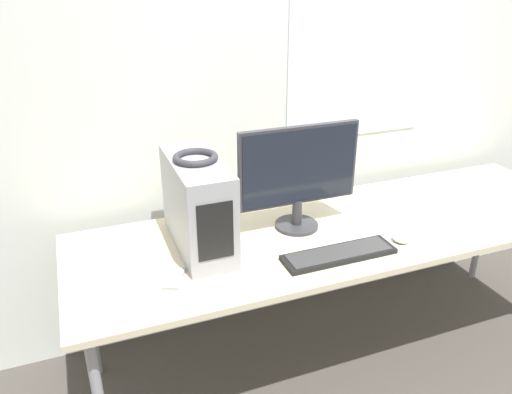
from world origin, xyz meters
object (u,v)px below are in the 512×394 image
Objects in this scene: pc_tower at (198,205)px; cell_phone at (174,278)px; keyboard at (339,254)px; mouse at (400,239)px; headphones at (195,157)px; monitor_main at (299,173)px.

pc_tower is 0.32m from cell_phone.
mouse is (0.31, 0.01, 0.00)m from keyboard.
headphones is 0.94m from mouse.
pc_tower is 0.20m from headphones.
pc_tower is 6.18× the size of mouse.
cell_phone is (-0.16, -0.21, -0.39)m from headphones.
monitor_main is (0.45, 0.00, 0.07)m from pc_tower.
pc_tower is 0.88m from mouse.
keyboard is 5.93× the size of mouse.
monitor_main reaches higher than pc_tower.
cell_phone is at bearing -160.54° from monitor_main.
pc_tower reaches higher than cell_phone.
headphones is 0.47m from cell_phone.
mouse is at bearing -18.90° from headphones.
keyboard is (0.50, -0.29, -0.18)m from pc_tower.
cell_phone is at bearing 173.26° from keyboard.
mouse is 0.52× the size of cell_phone.
cell_phone is at bearing -126.88° from pc_tower.
mouse is 0.97m from cell_phone.
keyboard is at bearing -177.41° from mouse.
headphones reaches higher than pc_tower.
cell_phone is at bearing 176.21° from mouse.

